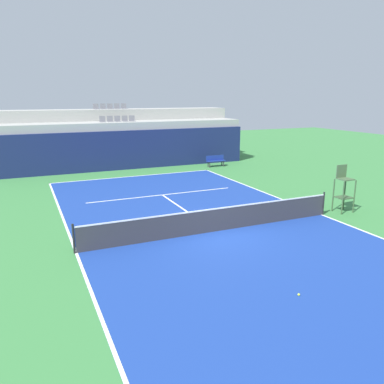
# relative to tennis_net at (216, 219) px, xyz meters

# --- Properties ---
(ground_plane) EXTENTS (80.00, 80.00, 0.00)m
(ground_plane) POSITION_rel_tennis_net_xyz_m (0.00, 0.00, -0.51)
(ground_plane) COLOR #387A3D
(court_surface) EXTENTS (11.00, 24.00, 0.01)m
(court_surface) POSITION_rel_tennis_net_xyz_m (0.00, 0.00, -0.50)
(court_surface) COLOR navy
(court_surface) RESTS_ON ground_plane
(baseline_far) EXTENTS (11.00, 0.10, 0.00)m
(baseline_far) POSITION_rel_tennis_net_xyz_m (0.00, 11.95, -0.50)
(baseline_far) COLOR white
(baseline_far) RESTS_ON court_surface
(sideline_left) EXTENTS (0.10, 24.00, 0.00)m
(sideline_left) POSITION_rel_tennis_net_xyz_m (-5.45, 0.00, -0.50)
(sideline_left) COLOR white
(sideline_left) RESTS_ON court_surface
(sideline_right) EXTENTS (0.10, 24.00, 0.00)m
(sideline_right) POSITION_rel_tennis_net_xyz_m (5.45, 0.00, -0.50)
(sideline_right) COLOR white
(sideline_right) RESTS_ON court_surface
(service_line_far) EXTENTS (8.26, 0.10, 0.00)m
(service_line_far) POSITION_rel_tennis_net_xyz_m (0.00, 6.40, -0.50)
(service_line_far) COLOR white
(service_line_far) RESTS_ON court_surface
(centre_service_line) EXTENTS (0.10, 6.40, 0.00)m
(centre_service_line) POSITION_rel_tennis_net_xyz_m (0.00, 3.20, -0.50)
(centre_service_line) COLOR white
(centre_service_line) RESTS_ON court_surface
(back_wall) EXTENTS (19.58, 0.30, 2.85)m
(back_wall) POSITION_rel_tennis_net_xyz_m (0.00, 14.73, 0.92)
(back_wall) COLOR navy
(back_wall) RESTS_ON ground_plane
(stands_tier_lower) EXTENTS (19.58, 2.40, 3.42)m
(stands_tier_lower) POSITION_rel_tennis_net_xyz_m (0.00, 16.08, 1.20)
(stands_tier_lower) COLOR #9E9E99
(stands_tier_lower) RESTS_ON ground_plane
(stands_tier_upper) EXTENTS (19.58, 2.40, 4.28)m
(stands_tier_upper) POSITION_rel_tennis_net_xyz_m (0.00, 18.48, 1.63)
(stands_tier_upper) COLOR #9E9E99
(stands_tier_upper) RESTS_ON ground_plane
(seating_row_lower) EXTENTS (2.69, 0.44, 0.44)m
(seating_row_lower) POSITION_rel_tennis_net_xyz_m (0.00, 16.17, 3.03)
(seating_row_lower) COLOR slate
(seating_row_lower) RESTS_ON stands_tier_lower
(seating_row_upper) EXTENTS (2.69, 0.44, 0.44)m
(seating_row_upper) POSITION_rel_tennis_net_xyz_m (0.00, 18.57, 3.89)
(seating_row_upper) COLOR slate
(seating_row_upper) RESTS_ON stands_tier_upper
(tennis_net) EXTENTS (11.08, 0.08, 1.07)m
(tennis_net) POSITION_rel_tennis_net_xyz_m (0.00, 0.00, 0.00)
(tennis_net) COLOR black
(tennis_net) RESTS_ON court_surface
(umpire_chair) EXTENTS (0.76, 0.66, 2.20)m
(umpire_chair) POSITION_rel_tennis_net_xyz_m (6.70, 0.06, 0.68)
(umpire_chair) COLOR #334C2D
(umpire_chair) RESTS_ON ground_plane
(player_bench) EXTENTS (1.50, 0.40, 0.85)m
(player_bench) POSITION_rel_tennis_net_xyz_m (6.75, 13.08, -0.00)
(player_bench) COLOR navy
(player_bench) RESTS_ON ground_plane
(tennis_ball_0) EXTENTS (0.07, 0.07, 0.07)m
(tennis_ball_0) POSITION_rel_tennis_net_xyz_m (-0.31, -5.49, -0.47)
(tennis_ball_0) COLOR #CCE033
(tennis_ball_0) RESTS_ON court_surface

